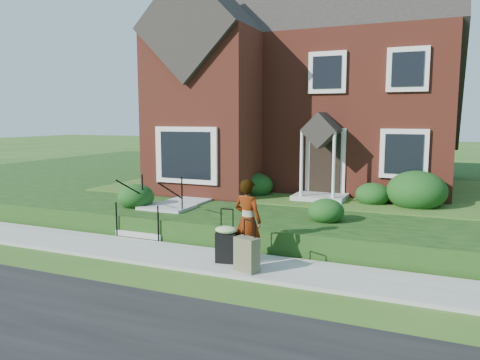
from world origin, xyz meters
The scene contains 10 objects.
ground centered at (0.00, 0.00, 0.00)m, with size 120.00×120.00×0.00m, color #2D5119.
sidewalk centered at (0.00, 0.00, 0.04)m, with size 60.00×1.60×0.08m, color #9E9B93.
terrace centered at (4.00, 10.90, 0.30)m, with size 44.00×20.00×0.60m, color #16330E.
walkway centered at (-2.50, 5.00, 0.63)m, with size 1.20×6.00×0.06m, color #9E9B93.
main_house centered at (-0.21, 9.61, 5.26)m, with size 10.40×10.20×9.40m.
front_steps centered at (-2.50, 1.84, 0.47)m, with size 1.40×2.02×1.50m.
foundation_shrubs centered at (0.50, 4.89, 1.09)m, with size 9.78×4.57×1.19m.
woman centered at (0.89, 0.16, 0.99)m, with size 0.66×0.43×1.81m, color #999999.
suitcase_black centered at (0.50, -0.10, 0.54)m, with size 0.55×0.48×1.18m.
suitcase_olive centered at (1.13, -0.47, 0.44)m, with size 0.55×0.42×1.06m.
Camera 1 is at (4.66, -8.95, 3.19)m, focal length 35.00 mm.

